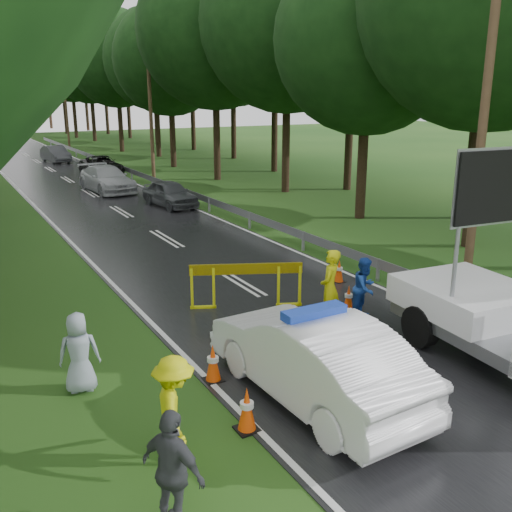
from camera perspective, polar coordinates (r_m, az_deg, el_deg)
ground at (r=12.51m, az=11.26°, el=-10.21°), size 160.00×160.00×0.00m
road at (r=39.50m, az=-18.34°, el=7.25°), size 7.00×140.00×0.02m
guardrail at (r=39.98m, az=-13.07°, el=8.52°), size 0.12×60.06×0.70m
utility_pole_near at (r=16.42m, az=21.89°, el=13.50°), size 1.40×0.24×10.00m
utility_pole_mid at (r=38.55m, az=-10.55°, el=15.14°), size 1.40×0.24×10.00m
utility_pole_far at (r=63.68m, az=-18.55°, el=14.84°), size 1.40×0.24×10.00m
police_sedan at (r=10.59m, az=5.70°, el=-10.09°), size 1.91×4.99×1.79m
barrier at (r=14.81m, az=-0.99°, el=-1.88°), size 2.70×1.28×1.22m
officer at (r=13.82m, az=7.40°, el=-3.20°), size 0.82×0.80×1.90m
civilian at (r=14.50m, az=10.82°, el=-3.14°), size 0.92×0.83×1.56m
bystander_left at (r=8.97m, az=-8.15°, el=-15.01°), size 0.88×1.24×1.73m
bystander_mid at (r=7.78m, az=-8.29°, el=-20.52°), size 0.83×1.08×1.70m
bystander_right at (r=11.31m, az=-17.27°, el=-9.21°), size 0.87×0.67×1.56m
queue_car_first at (r=28.80m, az=-8.60°, el=6.19°), size 1.94×3.95×1.30m
queue_car_second at (r=33.99m, az=-14.70°, el=7.46°), size 2.48×5.18×1.46m
queue_car_third at (r=40.75m, az=-15.20°, el=8.68°), size 2.28×4.82×1.33m
queue_car_fourth at (r=50.10m, az=-19.40°, el=9.60°), size 1.87×4.15×1.32m
cone_near_left at (r=9.82m, az=-0.92°, el=-15.11°), size 0.38×0.38×0.80m
cone_center at (r=11.78m, az=7.59°, el=-9.82°), size 0.35×0.35×0.74m
cone_far at (r=14.97m, az=9.24°, el=-4.22°), size 0.33×0.33×0.71m
cone_left_mid at (r=11.36m, az=-4.32°, el=-10.65°), size 0.37×0.37×0.78m
cone_right at (r=17.18m, az=8.31°, el=-1.52°), size 0.33×0.33×0.71m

